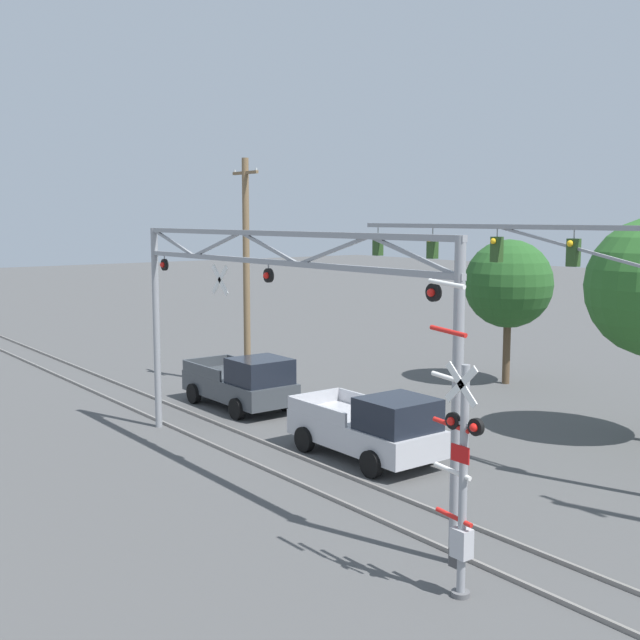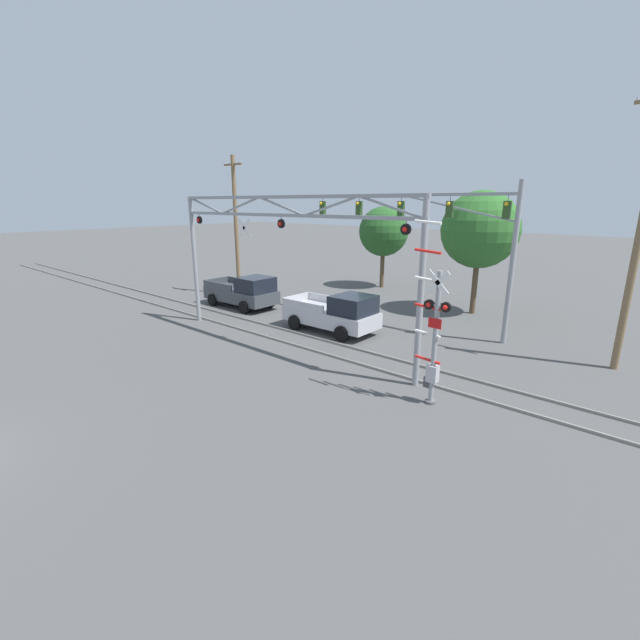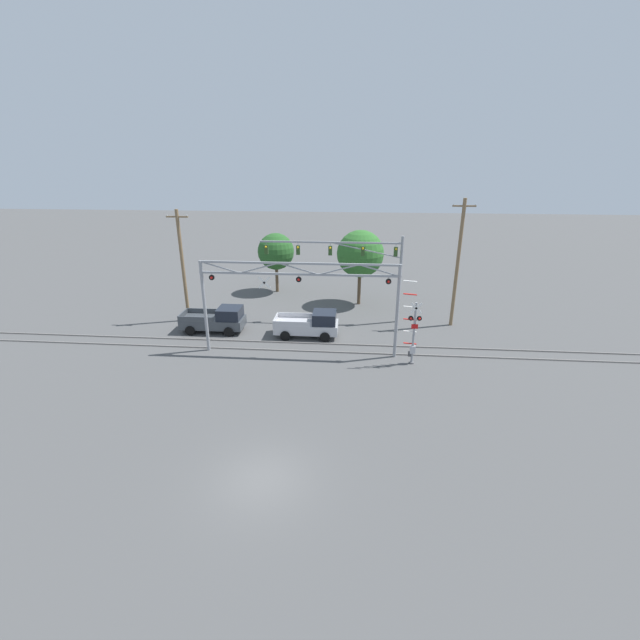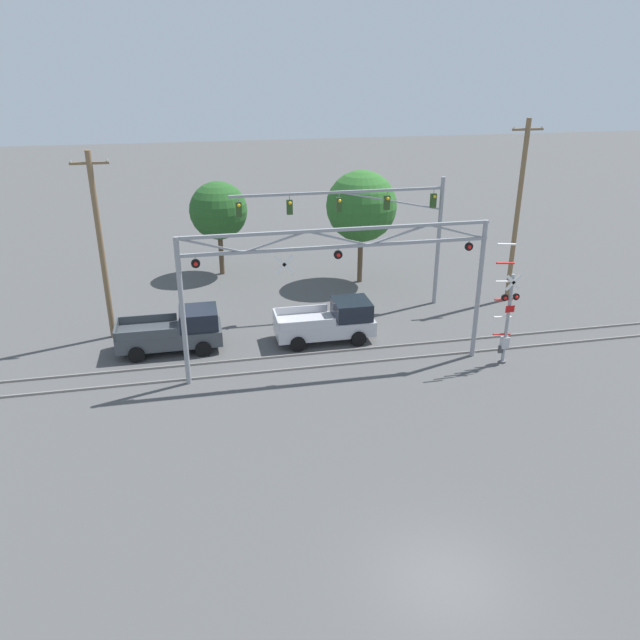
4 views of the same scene
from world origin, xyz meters
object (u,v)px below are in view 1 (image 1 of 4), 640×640
(pickup_truck_lead, at_px, (372,428))
(pickup_truck_following, at_px, (244,383))
(crossing_gantry, at_px, (268,304))
(crossing_signal_mast, at_px, (460,481))
(traffic_signal_span, at_px, (568,283))
(background_tree_far_left_verge, at_px, (509,284))
(utility_pole_left, at_px, (246,271))

(pickup_truck_lead, relative_size, pickup_truck_following, 0.99)
(pickup_truck_lead, distance_m, pickup_truck_following, 7.73)
(pickup_truck_lead, height_order, pickup_truck_following, same)
(pickup_truck_lead, bearing_deg, crossing_gantry, -97.99)
(crossing_signal_mast, height_order, pickup_truck_following, crossing_signal_mast)
(crossing_gantry, bearing_deg, traffic_signal_span, 58.70)
(crossing_signal_mast, relative_size, background_tree_far_left_verge, 0.96)
(traffic_signal_span, bearing_deg, background_tree_far_left_verge, 137.21)
(crossing_signal_mast, xyz_separation_m, traffic_signal_span, (-3.56, 8.06, 3.05))
(crossing_gantry, height_order, background_tree_far_left_verge, crossing_gantry)
(pickup_truck_following, relative_size, utility_pole_left, 0.53)
(crossing_gantry, distance_m, utility_pole_left, 12.12)
(utility_pole_left, height_order, background_tree_far_left_verge, utility_pole_left)
(traffic_signal_span, distance_m, pickup_truck_lead, 6.89)
(crossing_gantry, distance_m, pickup_truck_following, 8.99)
(crossing_signal_mast, bearing_deg, pickup_truck_lead, 149.99)
(pickup_truck_following, bearing_deg, crossing_signal_mast, -17.20)
(crossing_gantry, height_order, pickup_truck_following, crossing_gantry)
(background_tree_far_left_verge, bearing_deg, crossing_gantry, -73.92)
(crossing_signal_mast, xyz_separation_m, background_tree_far_left_verge, (-12.20, 16.05, 2.06))
(pickup_truck_following, bearing_deg, utility_pole_left, 145.82)
(crossing_gantry, height_order, pickup_truck_lead, crossing_gantry)
(crossing_signal_mast, distance_m, traffic_signal_span, 9.32)
(traffic_signal_span, bearing_deg, crossing_signal_mast, -66.14)
(crossing_gantry, bearing_deg, background_tree_far_left_verge, 106.08)
(crossing_gantry, relative_size, pickup_truck_following, 2.73)
(background_tree_far_left_verge, bearing_deg, pickup_truck_following, -104.37)
(pickup_truck_following, bearing_deg, pickup_truck_lead, -3.01)
(background_tree_far_left_verge, bearing_deg, utility_pole_left, -124.27)
(pickup_truck_lead, relative_size, background_tree_far_left_verge, 0.81)
(crossing_signal_mast, bearing_deg, background_tree_far_left_verge, 127.24)
(crossing_gantry, relative_size, utility_pole_left, 1.46)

